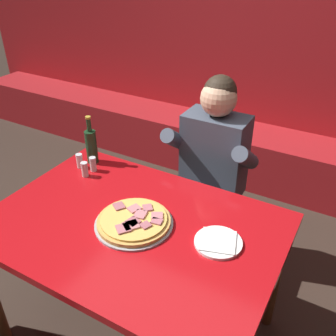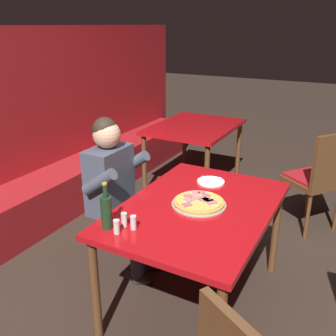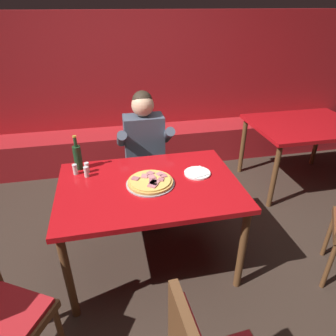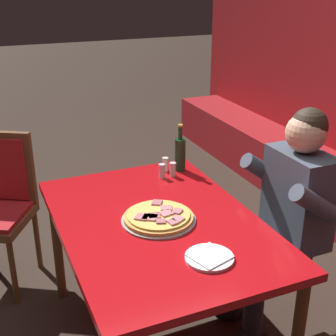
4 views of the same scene
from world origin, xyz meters
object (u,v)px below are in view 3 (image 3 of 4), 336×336
object	(u,v)px
beer_bottle	(78,157)
shaker_red_pepper_flakes	(87,168)
shaker_black_pepper	(86,172)
background_dining_table	(304,131)
pizza	(150,182)
diner_seated_blue_shirt	(146,152)
main_dining_table	(150,193)
shaker_parmesan	(75,170)
plate_white_paper	(197,173)

from	to	relation	value
beer_bottle	shaker_red_pepper_flakes	xyz separation A→B (m)	(0.07, -0.08, -0.07)
shaker_black_pepper	background_dining_table	world-z (taller)	shaker_black_pepper
pizza	diner_seated_blue_shirt	bearing A→B (deg)	84.89
main_dining_table	shaker_parmesan	bearing A→B (deg)	153.67
main_dining_table	shaker_parmesan	world-z (taller)	shaker_parmesan
pizza	shaker_red_pepper_flakes	xyz separation A→B (m)	(-0.47, 0.28, 0.02)
shaker_parmesan	diner_seated_blue_shirt	size ratio (longest dim) A/B	0.07
shaker_black_pepper	diner_seated_blue_shirt	xyz separation A→B (m)	(0.53, 0.49, -0.11)
main_dining_table	shaker_red_pepper_flakes	xyz separation A→B (m)	(-0.46, 0.28, 0.12)
pizza	shaker_parmesan	bearing A→B (deg)	154.34
beer_bottle	main_dining_table	bearing A→B (deg)	-34.32
plate_white_paper	diner_seated_blue_shirt	xyz separation A→B (m)	(-0.33, 0.63, -0.08)
plate_white_paper	shaker_red_pepper_flakes	distance (m)	0.88
shaker_parmesan	background_dining_table	bearing A→B (deg)	14.24
shaker_parmesan	diner_seated_blue_shirt	distance (m)	0.76
shaker_black_pepper	beer_bottle	bearing A→B (deg)	113.38
plate_white_paper	background_dining_table	size ratio (longest dim) A/B	0.18
plate_white_paper	shaker_red_pepper_flakes	size ratio (longest dim) A/B	2.44
pizza	plate_white_paper	bearing A→B (deg)	10.21
main_dining_table	background_dining_table	xyz separation A→B (m)	(1.93, 0.90, -0.01)
plate_white_paper	shaker_black_pepper	distance (m)	0.87
diner_seated_blue_shirt	background_dining_table	distance (m)	1.87
plate_white_paper	shaker_parmesan	xyz separation A→B (m)	(-0.95, 0.20, 0.03)
beer_bottle	shaker_black_pepper	distance (m)	0.17
pizza	background_dining_table	bearing A→B (deg)	25.05
beer_bottle	shaker_parmesan	distance (m)	0.11
beer_bottle	diner_seated_blue_shirt	distance (m)	0.71
plate_white_paper	beer_bottle	size ratio (longest dim) A/B	0.72
shaker_parmesan	beer_bottle	bearing A→B (deg)	73.98
beer_bottle	diner_seated_blue_shirt	world-z (taller)	diner_seated_blue_shirt
plate_white_paper	background_dining_table	distance (m)	1.75
plate_white_paper	beer_bottle	distance (m)	0.97
pizza	shaker_parmesan	world-z (taller)	shaker_parmesan
plate_white_paper	diner_seated_blue_shirt	distance (m)	0.71
main_dining_table	beer_bottle	size ratio (longest dim) A/B	4.66
pizza	shaker_black_pepper	world-z (taller)	shaker_black_pepper
shaker_red_pepper_flakes	background_dining_table	distance (m)	2.47
main_dining_table	shaker_red_pepper_flakes	bearing A→B (deg)	148.46
pizza	background_dining_table	xyz separation A→B (m)	(1.92, 0.90, -0.11)
shaker_parmesan	main_dining_table	bearing A→B (deg)	-26.33
shaker_black_pepper	background_dining_table	size ratio (longest dim) A/B	0.07
main_dining_table	background_dining_table	size ratio (longest dim) A/B	1.14
pizza	plate_white_paper	size ratio (longest dim) A/B	1.74
beer_bottle	shaker_red_pepper_flakes	distance (m)	0.12
pizza	shaker_black_pepper	bearing A→B (deg)	155.99
plate_white_paper	shaker_black_pepper	xyz separation A→B (m)	(-0.86, 0.14, 0.03)
beer_bottle	background_dining_table	size ratio (longest dim) A/B	0.24
main_dining_table	shaker_parmesan	size ratio (longest dim) A/B	15.81
pizza	beer_bottle	bearing A→B (deg)	146.42
diner_seated_blue_shirt	background_dining_table	xyz separation A→B (m)	(1.86, 0.20, -0.02)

